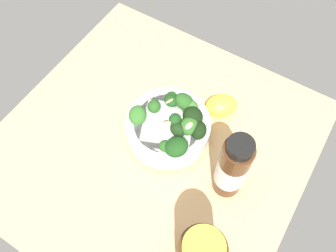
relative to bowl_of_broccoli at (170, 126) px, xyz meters
The scene contains 4 objects.
ground_plane 7.27cm from the bowl_of_broccoli, 31.55° to the right, with size 63.44×63.44×3.50cm, color tan.
bowl_of_broccoli is the anchor object (origin of this frame).
lemon_wedge 13.11cm from the bowl_of_broccoli, 150.95° to the left, with size 7.06×5.42×4.36cm, color yellow.
bottle_short 16.57cm from the bowl_of_broccoli, 75.25° to the left, with size 5.75×5.75×17.91cm.
Camera 1 is at (27.95, 21.34, 68.24)cm, focal length 37.96 mm.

